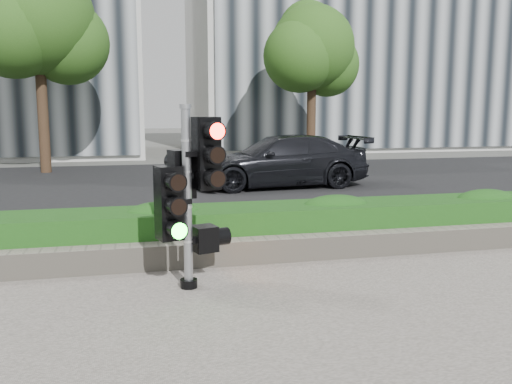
% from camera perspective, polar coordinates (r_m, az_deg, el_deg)
% --- Properties ---
extents(ground, '(120.00, 120.00, 0.00)m').
position_cam_1_polar(ground, '(6.01, 3.74, -12.52)').
color(ground, '#51514C').
rests_on(ground, ground).
extents(road, '(60.00, 13.00, 0.02)m').
position_cam_1_polar(road, '(15.59, -6.95, 0.63)').
color(road, black).
rests_on(road, ground).
extents(curb, '(60.00, 0.25, 0.12)m').
position_cam_1_polar(curb, '(8.92, -2.15, -5.03)').
color(curb, gray).
rests_on(curb, ground).
extents(stone_wall, '(12.00, 0.32, 0.34)m').
position_cam_1_polar(stone_wall, '(7.70, -0.37, -6.17)').
color(stone_wall, gray).
rests_on(stone_wall, sidewalk).
extents(hedge, '(12.00, 1.00, 0.68)m').
position_cam_1_polar(hedge, '(8.27, -1.36, -3.91)').
color(hedge, '#347C26').
rests_on(hedge, sidewalk).
extents(building_right, '(18.00, 10.00, 12.00)m').
position_cam_1_polar(building_right, '(33.11, 9.77, 15.17)').
color(building_right, '#B7B7B2').
rests_on(building_right, ground).
extents(tree_left, '(4.61, 4.03, 7.34)m').
position_cam_1_polar(tree_left, '(20.33, -22.03, 16.17)').
color(tree_left, black).
rests_on(tree_left, ground).
extents(tree_right, '(4.10, 3.58, 6.53)m').
position_cam_1_polar(tree_right, '(22.21, 5.86, 14.58)').
color(tree_right, black).
rests_on(tree_right, ground).
extents(traffic_signal, '(0.80, 0.68, 2.20)m').
position_cam_1_polar(traffic_signal, '(6.49, -7.14, 0.43)').
color(traffic_signal, black).
rests_on(traffic_signal, sidewalk).
extents(car_dark, '(5.08, 2.26, 1.45)m').
position_cam_1_polar(car_dark, '(15.25, 2.51, 3.28)').
color(car_dark, black).
rests_on(car_dark, road).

